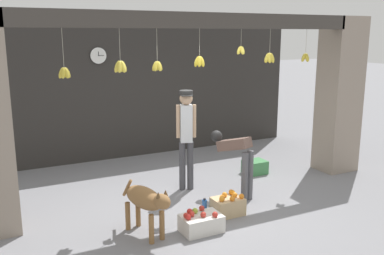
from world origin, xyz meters
TOP-DOWN VIEW (x-y plane):
  - ground_plane at (0.00, 0.00)m, footprint 60.00×60.00m
  - shop_back_wall at (0.00, 3.07)m, footprint 7.60×0.12m
  - shop_pillar_right at (3.15, 0.30)m, footprint 0.70×0.60m
  - storefront_awning at (-0.01, 0.12)m, footprint 5.70×0.26m
  - dog at (-1.29, -0.75)m, footprint 0.47×1.03m
  - shopkeeper at (-0.04, 0.60)m, footprint 0.33×0.31m
  - worker_stooping at (0.55, -0.08)m, footprint 0.45×0.80m
  - fruit_crate_oranges at (0.05, -0.65)m, footprint 0.45×0.34m
  - fruit_crate_apples at (-0.58, -0.97)m, footprint 0.56×0.38m
  - produce_box_green at (1.54, 0.78)m, footprint 0.42×0.34m
  - water_bottle at (-0.25, -0.46)m, footprint 0.07×0.07m
  - wall_clock at (-0.88, 2.99)m, footprint 0.35×0.03m

SIDE VIEW (x-z plane):
  - ground_plane at x=0.00m, z-range 0.00..0.00m
  - water_bottle at x=-0.25m, z-range -0.01..0.23m
  - produce_box_green at x=1.54m, z-range 0.00..0.26m
  - fruit_crate_apples at x=-0.58m, z-range -0.03..0.29m
  - fruit_crate_oranges at x=0.05m, z-range -0.02..0.32m
  - dog at x=-1.29m, z-range 0.14..0.88m
  - worker_stooping at x=0.55m, z-range 0.18..1.25m
  - shopkeeper at x=-0.04m, z-range 0.17..1.93m
  - shop_back_wall at x=0.00m, z-range 0.00..3.00m
  - shop_pillar_right at x=3.15m, z-range 0.00..3.00m
  - wall_clock at x=-0.88m, z-range 2.07..2.42m
  - storefront_awning at x=-0.01m, z-range 2.38..3.30m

